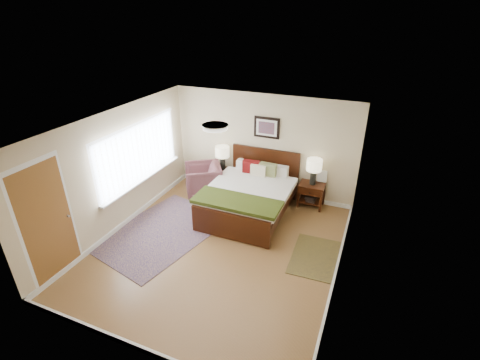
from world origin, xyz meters
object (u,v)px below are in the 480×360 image
(bed, at_px, (250,192))
(lamp_right, at_px, (314,167))
(lamp_left, at_px, (222,154))
(armchair, at_px, (203,180))
(nightstand_right, at_px, (311,193))
(rug_persian, at_px, (161,232))
(nightstand_left, at_px, (222,174))

(bed, relative_size, lamp_right, 3.60)
(lamp_left, distance_m, armchair, 0.80)
(nightstand_right, relative_size, lamp_left, 0.96)
(nightstand_right, height_order, rug_persian, nightstand_right)
(rug_persian, bearing_deg, lamp_left, 93.58)
(nightstand_right, height_order, lamp_right, lamp_right)
(bed, relative_size, nightstand_right, 3.76)
(lamp_left, relative_size, rug_persian, 0.23)
(lamp_right, bearing_deg, armchair, -170.56)
(bed, bearing_deg, lamp_right, 35.01)
(bed, distance_m, rug_persian, 2.09)
(bed, xyz_separation_m, nightstand_left, (-1.06, 0.83, -0.12))
(rug_persian, bearing_deg, nightstand_right, 53.32)
(lamp_left, bearing_deg, nightstand_left, -90.00)
(nightstand_right, xyz_separation_m, lamp_left, (-2.28, 0.01, 0.62))
(rug_persian, bearing_deg, armchair, 101.62)
(nightstand_right, bearing_deg, rug_persian, -139.81)
(lamp_left, height_order, lamp_right, lamp_right)
(nightstand_left, bearing_deg, armchair, -128.71)
(armchair, relative_size, rug_persian, 0.33)
(nightstand_right, xyz_separation_m, rug_persian, (-2.66, -2.25, -0.35))
(bed, xyz_separation_m, nightstand_right, (1.22, 0.84, -0.19))
(rug_persian, bearing_deg, nightstand_left, 93.50)
(bed, height_order, rug_persian, bed)
(bed, bearing_deg, armchair, 163.32)
(nightstand_left, bearing_deg, lamp_right, 0.50)
(lamp_left, bearing_deg, armchair, -127.40)
(nightstand_right, relative_size, lamp_right, 0.96)
(lamp_right, relative_size, armchair, 0.70)
(bed, bearing_deg, lamp_left, 141.27)
(lamp_left, height_order, rug_persian, lamp_left)
(lamp_left, xyz_separation_m, rug_persian, (-0.38, -2.26, -0.97))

